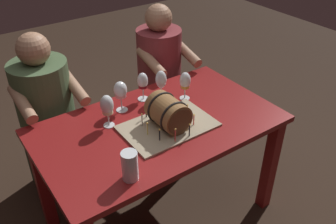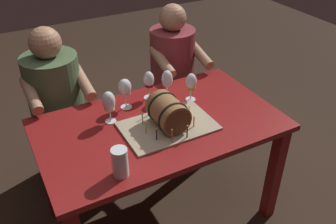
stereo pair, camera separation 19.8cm
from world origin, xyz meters
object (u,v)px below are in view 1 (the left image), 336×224
object	(u,v)px
dining_table	(159,139)
barrel_cake	(168,115)
wine_glass_red	(143,82)
beer_pint	(130,166)
wine_glass_empty	(161,80)
wine_glass_white	(107,106)
person_seated_right	(160,86)
wine_glass_rose	(120,91)
person_seated_left	(49,123)
wine_glass_amber	(185,82)

from	to	relation	value
dining_table	barrel_cake	distance (m)	0.21
wine_glass_red	beer_pint	distance (m)	0.71
wine_glass_red	wine_glass_empty	bearing A→B (deg)	-29.11
beer_pint	wine_glass_white	bearing A→B (deg)	75.41
barrel_cake	beer_pint	bearing A→B (deg)	-148.23
wine_glass_white	beer_pint	bearing A→B (deg)	-104.59
beer_pint	person_seated_right	distance (m)	1.26
wine_glass_white	wine_glass_rose	bearing A→B (deg)	35.24
person_seated_left	wine_glass_amber	bearing A→B (deg)	-35.46
wine_glass_amber	wine_glass_red	world-z (taller)	wine_glass_red
dining_table	wine_glass_white	size ratio (longest dim) A/B	7.05
person_seated_left	person_seated_right	world-z (taller)	person_seated_right
wine_glass_rose	wine_glass_empty	size ratio (longest dim) A/B	1.00
wine_glass_empty	person_seated_left	world-z (taller)	person_seated_left
dining_table	wine_glass_amber	bearing A→B (deg)	24.62
barrel_cake	wine_glass_white	size ratio (longest dim) A/B	2.62
wine_glass_amber	person_seated_right	world-z (taller)	person_seated_right
wine_glass_red	person_seated_left	distance (m)	0.70
person_seated_left	person_seated_right	size ratio (longest dim) A/B	0.99
beer_pint	person_seated_left	distance (m)	0.98
dining_table	person_seated_right	world-z (taller)	person_seated_right
barrel_cake	person_seated_left	distance (m)	0.89
wine_glass_rose	wine_glass_white	distance (m)	0.17
wine_glass_white	wine_glass_amber	bearing A→B (deg)	-1.17
wine_glass_red	beer_pint	size ratio (longest dim) A/B	1.22
wine_glass_rose	person_seated_left	world-z (taller)	person_seated_left
person_seated_left	wine_glass_white	bearing A→B (deg)	-68.62
wine_glass_amber	wine_glass_red	xyz separation A→B (m)	(-0.22, 0.14, 0.00)
wine_glass_empty	wine_glass_amber	bearing A→B (deg)	-35.97
dining_table	barrel_cake	size ratio (longest dim) A/B	2.69
wine_glass_white	wine_glass_empty	world-z (taller)	wine_glass_white
wine_glass_white	wine_glass_red	size ratio (longest dim) A/B	1.06
dining_table	wine_glass_white	distance (m)	0.37
dining_table	wine_glass_empty	world-z (taller)	wine_glass_empty
barrel_cake	wine_glass_amber	bearing A→B (deg)	36.07
dining_table	person_seated_right	distance (m)	0.79
wine_glass_amber	person_seated_right	distance (m)	0.63
person_seated_left	wine_glass_red	bearing A→B (deg)	-36.48
person_seated_left	barrel_cake	bearing A→B (deg)	-56.90
wine_glass_red	person_seated_left	bearing A→B (deg)	143.52
dining_table	wine_glass_rose	size ratio (longest dim) A/B	7.17
wine_glass_amber	wine_glass_white	xyz separation A→B (m)	(-0.53, 0.01, 0.01)
wine_glass_empty	person_seated_right	bearing A→B (deg)	57.29
person_seated_left	wine_glass_empty	bearing A→B (deg)	-35.36
barrel_cake	wine_glass_empty	distance (m)	0.32
person_seated_right	wine_glass_empty	bearing A→B (deg)	-122.71
wine_glass_amber	wine_glass_white	world-z (taller)	wine_glass_white
beer_pint	barrel_cake	bearing A→B (deg)	31.77
wine_glass_white	person_seated_right	distance (m)	0.91
wine_glass_rose	beer_pint	distance (m)	0.59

